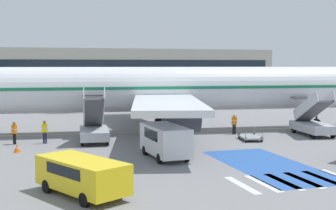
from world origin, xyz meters
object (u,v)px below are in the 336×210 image
at_px(service_van_3, 82,173).
at_px(ground_crew_2, 45,130).
at_px(airliner, 179,89).
at_px(boarding_stairs_aft, 94,129).
at_px(ground_crew_1, 234,123).
at_px(fuel_tanker, 92,98).
at_px(service_van_1, 165,139).
at_px(ground_crew_0, 14,131).
at_px(boarding_stairs_forward, 313,124).
at_px(terminal_building, 82,69).
at_px(baggage_cart, 250,137).
at_px(traffic_cone_0, 17,148).

height_order(service_van_3, ground_crew_2, ground_crew_2).
bearing_deg(airliner, boarding_stairs_aft, -59.85).
bearing_deg(ground_crew_1, fuel_tanker, 114.67).
relative_size(boarding_stairs_aft, ground_crew_1, 3.01).
bearing_deg(service_van_1, ground_crew_0, -45.23).
bearing_deg(boarding_stairs_forward, ground_crew_2, -179.89).
distance_m(boarding_stairs_forward, service_van_1, 16.20).
distance_m(service_van_1, ground_crew_2, 10.98).
height_order(airliner, fuel_tanker, airliner).
bearing_deg(service_van_1, fuel_tanker, -93.01).
bearing_deg(terminal_building, service_van_3, -96.77).
height_order(fuel_tanker, service_van_3, fuel_tanker).
xyz_separation_m(airliner, boarding_stairs_aft, (-8.29, -3.66, -2.85)).
bearing_deg(baggage_cart, airliner, 132.55).
distance_m(service_van_1, terminal_building, 88.10).
relative_size(boarding_stairs_forward, ground_crew_2, 3.00).
relative_size(fuel_tanker, service_van_3, 1.88).
xyz_separation_m(boarding_stairs_aft, fuel_tanker, (3.30, 24.44, 0.68)).
bearing_deg(ground_crew_0, boarding_stairs_aft, -134.80).
bearing_deg(boarding_stairs_aft, service_van_1, -59.50).
distance_m(baggage_cart, ground_crew_0, 18.61).
bearing_deg(ground_crew_2, service_van_3, -72.00).
bearing_deg(ground_crew_1, service_van_1, -132.96).
height_order(fuel_tanker, ground_crew_1, fuel_tanker).
bearing_deg(terminal_building, ground_crew_2, -98.79).
relative_size(boarding_stairs_forward, ground_crew_0, 3.10).
xyz_separation_m(boarding_stairs_forward, baggage_cart, (-6.41, -0.77, -0.73)).
xyz_separation_m(fuel_tanker, service_van_1, (0.22, -32.28, -0.44)).
bearing_deg(service_van_3, fuel_tanker, 53.93).
distance_m(service_van_1, traffic_cone_0, 10.63).
distance_m(fuel_tanker, terminal_building, 55.94).
xyz_separation_m(baggage_cart, traffic_cone_0, (-18.02, 0.07, 0.04)).
distance_m(airliner, ground_crew_0, 14.89).
distance_m(airliner, terminal_building, 76.39).
height_order(fuel_tanker, ground_crew_2, fuel_tanker).
bearing_deg(ground_crew_2, fuel_tanker, 87.80).
xyz_separation_m(fuel_tanker, ground_crew_1, (9.04, -24.06, -0.69)).
distance_m(service_van_3, ground_crew_2, 15.44).
xyz_separation_m(baggage_cart, ground_crew_2, (-16.01, 3.21, 0.79)).
distance_m(airliner, service_van_3, 21.89).
bearing_deg(service_van_3, ground_crew_2, 66.46).
relative_size(boarding_stairs_forward, baggage_cart, 1.90).
height_order(boarding_stairs_aft, fuel_tanker, boarding_stairs_aft).
xyz_separation_m(service_van_1, service_van_3, (-6.25, -7.20, -0.23)).
height_order(baggage_cart, ground_crew_1, ground_crew_1).
height_order(service_van_1, ground_crew_0, service_van_1).
bearing_deg(terminal_building, airliner, -90.20).
height_order(airliner, ground_crew_0, airliner).
bearing_deg(airliner, fuel_tanker, -160.19).
distance_m(boarding_stairs_forward, baggage_cart, 6.49).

